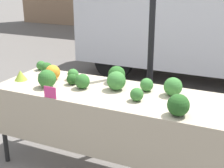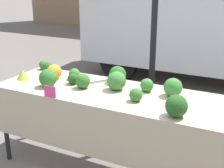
# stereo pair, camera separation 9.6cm
# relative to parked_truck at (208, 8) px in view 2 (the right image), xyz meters

# --- Properties ---
(tent_pole) EXTENTS (0.07, 0.07, 2.37)m
(tent_pole) POSITION_rel_parked_truck_xyz_m (-0.09, -2.83, -0.19)
(tent_pole) COLOR black
(tent_pole) RESTS_ON ground_plane
(parked_truck) EXTENTS (4.78, 2.01, 2.60)m
(parked_truck) POSITION_rel_parked_truck_xyz_m (0.00, 0.00, 0.00)
(parked_truck) COLOR silver
(parked_truck) RESTS_ON ground_plane
(market_table) EXTENTS (2.38, 0.79, 0.89)m
(market_table) POSITION_rel_parked_truck_xyz_m (-0.22, -3.68, -0.60)
(market_table) COLOR tan
(market_table) RESTS_ON ground_plane
(orange_cauliflower) EXTENTS (0.16, 0.16, 0.16)m
(orange_cauliflower) POSITION_rel_parked_truck_xyz_m (-0.96, -3.53, -0.41)
(orange_cauliflower) COLOR orange
(orange_cauliflower) RESTS_ON market_table
(romanesco_head) EXTENTS (0.14, 0.14, 0.11)m
(romanesco_head) POSITION_rel_parked_truck_xyz_m (-1.27, -3.70, -0.44)
(romanesco_head) COLOR #93B238
(romanesco_head) RESTS_ON market_table
(broccoli_head_0) EXTENTS (0.12, 0.12, 0.12)m
(broccoli_head_0) POSITION_rel_parked_truck_xyz_m (-0.76, -3.45, -0.43)
(broccoli_head_0) COLOR #387533
(broccoli_head_0) RESTS_ON market_table
(broccoli_head_1) EXTENTS (0.13, 0.13, 0.13)m
(broccoli_head_1) POSITION_rel_parked_truck_xyz_m (-1.15, -3.39, -0.43)
(broccoli_head_1) COLOR #285B23
(broccoli_head_1) RESTS_ON market_table
(broccoli_head_2) EXTENTS (0.11, 0.11, 0.11)m
(broccoli_head_2) POSITION_rel_parked_truck_xyz_m (-0.69, -3.59, -0.43)
(broccoli_head_2) COLOR #23511E
(broccoli_head_2) RESTS_ON market_table
(broccoli_head_3) EXTENTS (0.18, 0.18, 0.18)m
(broccoli_head_3) POSITION_rel_parked_truck_xyz_m (0.34, -3.46, -0.40)
(broccoli_head_3) COLOR #387533
(broccoli_head_3) RESTS_ON market_table
(broccoli_head_4) EXTENTS (0.12, 0.12, 0.12)m
(broccoli_head_4) POSITION_rel_parked_truck_xyz_m (0.07, -3.73, -0.43)
(broccoli_head_4) COLOR #336B2D
(broccoli_head_4) RESTS_ON market_table
(broccoli_head_5) EXTENTS (0.18, 0.18, 0.18)m
(broccoli_head_5) POSITION_rel_parked_truck_xyz_m (0.49, -3.89, -0.40)
(broccoli_head_5) COLOR #23511E
(broccoli_head_5) RESTS_ON market_table
(broccoli_head_6) EXTENTS (0.15, 0.15, 0.15)m
(broccoli_head_6) POSITION_rel_parked_truck_xyz_m (-0.53, -3.65, -0.42)
(broccoli_head_6) COLOR #2D6628
(broccoli_head_6) RESTS_ON market_table
(broccoli_head_7) EXTENTS (0.18, 0.18, 0.18)m
(broccoli_head_7) POSITION_rel_parked_truck_xyz_m (-0.87, -3.77, -0.40)
(broccoli_head_7) COLOR #2D6628
(broccoli_head_7) RESTS_ON market_table
(broccoli_head_8) EXTENTS (0.19, 0.19, 0.19)m
(broccoli_head_8) POSITION_rel_parked_truck_xyz_m (-0.21, -3.54, -0.40)
(broccoli_head_8) COLOR #387533
(broccoli_head_8) RESTS_ON market_table
(broccoli_head_9) EXTENTS (0.18, 0.18, 0.18)m
(broccoli_head_9) POSITION_rel_parked_truck_xyz_m (-0.29, -3.35, -0.40)
(broccoli_head_9) COLOR #285B23
(broccoli_head_9) RESTS_ON market_table
(broccoli_head_10) EXTENTS (0.11, 0.11, 0.11)m
(broccoli_head_10) POSITION_rel_parked_truck_xyz_m (-1.30, -3.29, -0.44)
(broccoli_head_10) COLOR #336B2D
(broccoli_head_10) RESTS_ON market_table
(broccoli_head_11) EXTENTS (0.13, 0.13, 0.13)m
(broccoli_head_11) POSITION_rel_parked_truck_xyz_m (0.08, -3.46, -0.43)
(broccoli_head_11) COLOR #387533
(broccoli_head_11) RESTS_ON market_table
(price_sign) EXTENTS (0.13, 0.01, 0.11)m
(price_sign) POSITION_rel_parked_truck_xyz_m (-0.68, -4.00, -0.44)
(price_sign) COLOR #E53D84
(price_sign) RESTS_ON market_table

